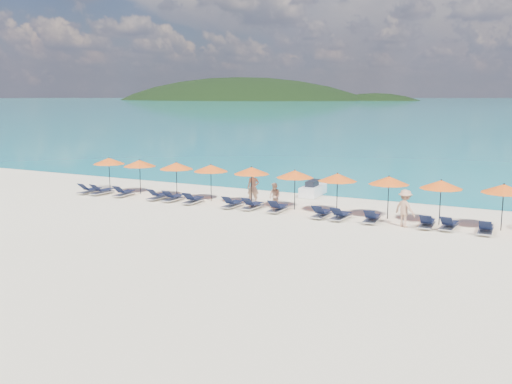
% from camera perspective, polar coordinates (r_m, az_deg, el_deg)
% --- Properties ---
extents(ground, '(1400.00, 1400.00, 0.00)m').
position_cam_1_polar(ground, '(28.30, -2.80, -3.31)').
color(ground, beige).
extents(headland_main, '(374.00, 242.00, 126.50)m').
position_cam_1_polar(headland_main, '(646.82, -1.76, 5.80)').
color(headland_main, black).
rests_on(headland_main, ground).
extents(headland_small, '(162.00, 126.00, 85.50)m').
position_cam_1_polar(headland_small, '(607.80, 11.70, 5.64)').
color(headland_small, black).
rests_on(headland_small, ground).
extents(jetski, '(1.20, 2.79, 0.97)m').
position_cam_1_polar(jetski, '(36.44, 5.71, 0.24)').
color(jetski, white).
rests_on(jetski, ground).
extents(beachgoer_a, '(0.80, 0.63, 1.93)m').
position_cam_1_polar(beachgoer_a, '(33.50, -0.28, 0.43)').
color(beachgoer_a, tan).
rests_on(beachgoer_a, ground).
extents(beachgoer_b, '(0.82, 0.63, 1.50)m').
position_cam_1_polar(beachgoer_b, '(31.94, 1.88, -0.42)').
color(beachgoer_b, tan).
rests_on(beachgoer_b, ground).
extents(beachgoer_c, '(1.31, 1.07, 1.84)m').
position_cam_1_polar(beachgoer_c, '(28.59, 14.68, -1.59)').
color(beachgoer_c, tan).
rests_on(beachgoer_c, ground).
extents(umbrella_0, '(2.10, 2.10, 2.28)m').
position_cam_1_polar(umbrella_0, '(39.11, -14.50, 3.02)').
color(umbrella_0, black).
rests_on(umbrella_0, ground).
extents(umbrella_1, '(2.10, 2.10, 2.28)m').
position_cam_1_polar(umbrella_1, '(37.38, -11.56, 2.83)').
color(umbrella_1, black).
rests_on(umbrella_1, ground).
extents(umbrella_2, '(2.10, 2.10, 2.28)m').
position_cam_1_polar(umbrella_2, '(35.61, -7.98, 2.60)').
color(umbrella_2, black).
rests_on(umbrella_2, ground).
extents(umbrella_3, '(2.10, 2.10, 2.28)m').
position_cam_1_polar(umbrella_3, '(34.28, -4.54, 2.39)').
color(umbrella_3, black).
rests_on(umbrella_3, ground).
extents(umbrella_4, '(2.10, 2.10, 2.28)m').
position_cam_1_polar(umbrella_4, '(33.05, -0.45, 2.15)').
color(umbrella_4, black).
rests_on(umbrella_4, ground).
extents(umbrella_5, '(2.10, 2.10, 2.28)m').
position_cam_1_polar(umbrella_5, '(31.72, 3.91, 1.80)').
color(umbrella_5, black).
rests_on(umbrella_5, ground).
extents(umbrella_6, '(2.10, 2.10, 2.28)m').
position_cam_1_polar(umbrella_6, '(30.69, 8.15, 1.46)').
color(umbrella_6, black).
rests_on(umbrella_6, ground).
extents(umbrella_7, '(2.10, 2.10, 2.28)m').
position_cam_1_polar(umbrella_7, '(30.08, 13.15, 1.14)').
color(umbrella_7, black).
rests_on(umbrella_7, ground).
extents(umbrella_8, '(2.10, 2.10, 2.28)m').
position_cam_1_polar(umbrella_8, '(29.42, 18.03, 0.72)').
color(umbrella_8, black).
rests_on(umbrella_8, ground).
extents(umbrella_9, '(2.10, 2.10, 2.28)m').
position_cam_1_polar(umbrella_9, '(29.16, 23.54, 0.31)').
color(umbrella_9, black).
rests_on(umbrella_9, ground).
extents(lounger_0, '(0.75, 1.74, 0.66)m').
position_cam_1_polar(lounger_0, '(38.60, -16.29, 0.18)').
color(lounger_0, silver).
rests_on(lounger_0, ground).
extents(lounger_1, '(0.78, 1.75, 0.66)m').
position_cam_1_polar(lounger_1, '(38.02, -15.16, 0.09)').
color(lounger_1, silver).
rests_on(lounger_1, ground).
extents(lounger_2, '(0.72, 1.74, 0.66)m').
position_cam_1_polar(lounger_2, '(37.00, -13.07, -0.08)').
color(lounger_2, silver).
rests_on(lounger_2, ground).
extents(lounger_3, '(0.73, 1.74, 0.66)m').
position_cam_1_polar(lounger_3, '(35.42, -9.73, -0.40)').
color(lounger_3, silver).
rests_on(lounger_3, ground).
extents(lounger_4, '(0.64, 1.71, 0.66)m').
position_cam_1_polar(lounger_4, '(34.77, -8.27, -0.55)').
color(lounger_4, silver).
rests_on(lounger_4, ground).
extents(lounger_5, '(0.69, 1.73, 0.66)m').
position_cam_1_polar(lounger_5, '(33.87, -6.31, -0.78)').
color(lounger_5, silver).
rests_on(lounger_5, ground).
extents(lounger_6, '(0.67, 1.72, 0.66)m').
position_cam_1_polar(lounger_6, '(32.49, -2.36, -1.18)').
color(lounger_6, silver).
rests_on(lounger_6, ground).
extents(lounger_7, '(0.68, 1.72, 0.66)m').
position_cam_1_polar(lounger_7, '(31.99, -0.37, -1.34)').
color(lounger_7, silver).
rests_on(lounger_7, ground).
extents(lounger_8, '(0.67, 1.72, 0.66)m').
position_cam_1_polar(lounger_8, '(31.29, 2.18, -1.60)').
color(lounger_8, silver).
rests_on(lounger_8, ground).
extents(lounger_9, '(0.68, 1.72, 0.66)m').
position_cam_1_polar(lounger_9, '(30.04, 6.59, -2.14)').
color(lounger_9, silver).
rests_on(lounger_9, ground).
extents(lounger_10, '(0.73, 1.74, 0.66)m').
position_cam_1_polar(lounger_10, '(29.66, 8.45, -2.33)').
color(lounger_10, silver).
rests_on(lounger_10, ground).
extents(lounger_11, '(0.74, 1.74, 0.66)m').
position_cam_1_polar(lounger_11, '(29.31, 11.51, -2.57)').
color(lounger_11, silver).
rests_on(lounger_11, ground).
extents(lounger_12, '(0.71, 1.73, 0.66)m').
position_cam_1_polar(lounger_12, '(28.83, 16.73, -2.99)').
color(lounger_12, silver).
rests_on(lounger_12, ground).
extents(lounger_13, '(0.74, 1.74, 0.66)m').
position_cam_1_polar(lounger_13, '(28.77, 18.72, -3.13)').
color(lounger_13, silver).
rests_on(lounger_13, ground).
extents(lounger_14, '(0.67, 1.72, 0.66)m').
position_cam_1_polar(lounger_14, '(28.47, 21.98, -3.45)').
color(lounger_14, silver).
rests_on(lounger_14, ground).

